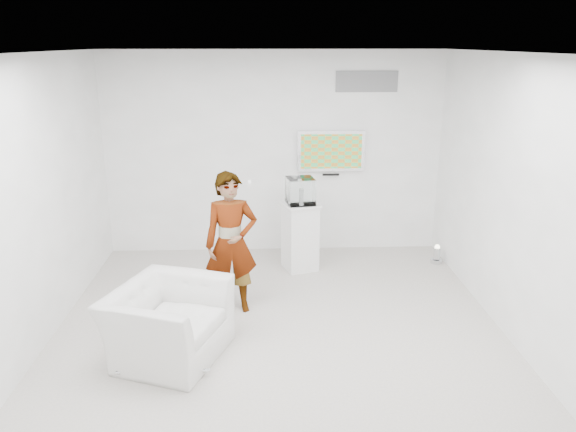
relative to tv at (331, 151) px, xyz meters
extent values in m
cube|color=beige|center=(-0.85, -2.45, -1.55)|extent=(5.00, 5.00, 0.01)
cube|color=#2E2E31|center=(-0.85, -2.45, 1.45)|extent=(5.00, 5.00, 0.01)
cube|color=white|center=(-0.85, 0.05, -0.05)|extent=(5.00, 0.01, 3.00)
cube|color=white|center=(-0.85, -4.95, -0.05)|extent=(5.00, 0.01, 3.00)
cube|color=white|center=(-3.35, -2.45, -0.05)|extent=(0.01, 5.00, 3.00)
cube|color=white|center=(1.65, -2.45, -0.05)|extent=(0.01, 5.00, 3.00)
cube|color=silver|center=(0.00, 0.00, 0.00)|extent=(1.00, 0.08, 0.60)
cube|color=slate|center=(0.50, 0.04, 1.00)|extent=(0.90, 0.02, 0.30)
imported|color=silver|center=(-1.39, -2.01, -0.70)|extent=(0.67, 0.49, 1.70)
imported|color=silver|center=(-1.99, -3.03, -1.18)|extent=(1.34, 1.43, 0.75)
cube|color=white|center=(-0.50, -0.76, -1.07)|extent=(0.59, 0.59, 0.96)
cylinder|color=silver|center=(1.51, -0.64, -1.42)|extent=(0.18, 0.18, 0.27)
cube|color=white|center=(-0.50, -0.76, -0.41)|extent=(0.41, 0.41, 0.36)
cube|color=white|center=(-0.50, -0.76, -0.48)|extent=(0.06, 0.17, 0.22)
cube|color=white|center=(-1.16, -1.82, -0.02)|extent=(0.04, 0.14, 0.04)
camera|label=1|loc=(-0.98, -8.19, 1.55)|focal=35.00mm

